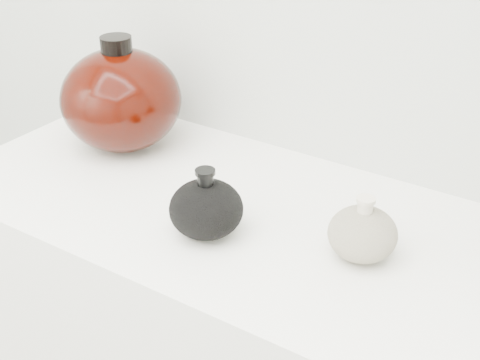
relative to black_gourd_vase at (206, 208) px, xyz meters
The scene contains 3 objects.
black_gourd_vase is the anchor object (origin of this frame).
cream_gourd_vase 0.25m from the black_gourd_vase, 18.29° to the left, with size 0.12×0.12×0.10m.
left_round_pot 0.37m from the black_gourd_vase, 152.41° to the left, with size 0.29×0.29×0.23m.
Camera 1 is at (0.48, 0.13, 1.50)m, focal length 50.00 mm.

